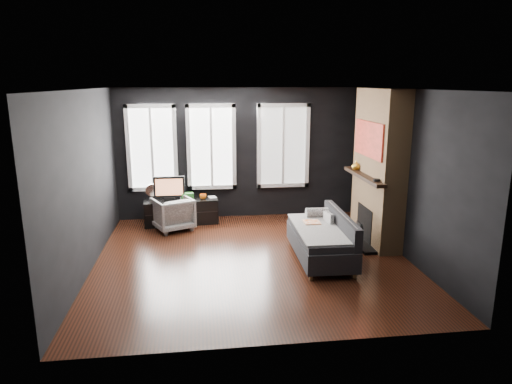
{
  "coord_description": "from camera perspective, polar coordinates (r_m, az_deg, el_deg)",
  "views": [
    {
      "loc": [
        -0.82,
        -6.9,
        2.8
      ],
      "look_at": [
        0.1,
        0.3,
        1.05
      ],
      "focal_mm": 32.0,
      "sensor_mm": 36.0,
      "label": 1
    }
  ],
  "objects": [
    {
      "name": "stripe_pillow",
      "position": [
        7.71,
        9.05,
        -3.59
      ],
      "size": [
        0.11,
        0.29,
        0.29
      ],
      "primitive_type": "cube",
      "rotation": [
        0.0,
        0.0,
        0.15
      ],
      "color": "gray",
      "rests_on": "sofa"
    },
    {
      "name": "desk_fan",
      "position": [
        9.26,
        -12.87,
        -0.03
      ],
      "size": [
        0.27,
        0.27,
        0.36
      ],
      "primitive_type": null,
      "rotation": [
        0.0,
        0.0,
        0.06
      ],
      "color": "#949494",
      "rests_on": "media_console"
    },
    {
      "name": "windows",
      "position": [
        9.37,
        -5.1,
        10.94
      ],
      "size": [
        4.0,
        0.16,
        1.76
      ],
      "primitive_type": null,
      "color": "white",
      "rests_on": "wall_back"
    },
    {
      "name": "fireplace",
      "position": [
        8.25,
        15.09,
        2.97
      ],
      "size": [
        0.7,
        1.62,
        2.7
      ],
      "primitive_type": null,
      "color": "#93724C",
      "rests_on": "floor"
    },
    {
      "name": "wall_back",
      "position": [
        9.54,
        -2.27,
        4.81
      ],
      "size": [
        5.0,
        0.02,
        2.7
      ],
      "primitive_type": "cube",
      "color": "black",
      "rests_on": "ground"
    },
    {
      "name": "storage_box",
      "position": [
        9.28,
        -8.59,
        -0.52
      ],
      "size": [
        0.27,
        0.2,
        0.13
      ],
      "primitive_type": "cube",
      "rotation": [
        0.0,
        0.0,
        0.23
      ],
      "color": "#297028",
      "rests_on": "media_console"
    },
    {
      "name": "sofa",
      "position": [
        7.46,
        8.08,
        -5.5
      ],
      "size": [
        0.93,
        1.79,
        0.76
      ],
      "primitive_type": null,
      "rotation": [
        0.0,
        0.0,
        -0.02
      ],
      "color": "#27272A",
      "rests_on": "floor"
    },
    {
      "name": "wall_right",
      "position": [
        7.79,
        18.1,
        2.16
      ],
      "size": [
        0.02,
        5.0,
        2.7
      ],
      "primitive_type": "cube",
      "color": "black",
      "rests_on": "ground"
    },
    {
      "name": "wall_left",
      "position": [
        7.25,
        -20.53,
        1.14
      ],
      "size": [
        0.02,
        5.0,
        2.7
      ],
      "primitive_type": "cube",
      "color": "black",
      "rests_on": "ground"
    },
    {
      "name": "book",
      "position": [
        9.34,
        -5.95,
        -0.12
      ],
      "size": [
        0.15,
        0.05,
        0.2
      ],
      "primitive_type": "imported",
      "rotation": [
        0.0,
        0.0,
        0.2
      ],
      "color": "#BDAB98",
      "rests_on": "media_console"
    },
    {
      "name": "mantel_clock",
      "position": [
        7.68,
        14.85,
        1.44
      ],
      "size": [
        0.13,
        0.13,
        0.04
      ],
      "primitive_type": "cylinder",
      "rotation": [
        0.0,
        0.0,
        0.2
      ],
      "color": "black",
      "rests_on": "fireplace"
    },
    {
      "name": "media_console",
      "position": [
        9.36,
        -9.34,
        -2.43
      ],
      "size": [
        1.49,
        0.59,
        0.5
      ],
      "primitive_type": null,
      "rotation": [
        0.0,
        0.0,
        0.09
      ],
      "color": "black",
      "rests_on": "floor"
    },
    {
      "name": "mantel_vase",
      "position": [
        8.58,
        12.4,
        3.26
      ],
      "size": [
        0.18,
        0.19,
        0.16
      ],
      "primitive_type": "imported",
      "rotation": [
        0.0,
        0.0,
        -0.12
      ],
      "color": "gold",
      "rests_on": "fireplace"
    },
    {
      "name": "armchair",
      "position": [
        8.99,
        -10.36,
        -2.47
      ],
      "size": [
        0.89,
        0.86,
        0.7
      ],
      "primitive_type": "imported",
      "rotation": [
        0.0,
        0.0,
        -2.72
      ],
      "color": "silver",
      "rests_on": "floor"
    },
    {
      "name": "mug",
      "position": [
        9.27,
        -6.63,
        -0.46
      ],
      "size": [
        0.15,
        0.13,
        0.13
      ],
      "primitive_type": "imported",
      "rotation": [
        0.0,
        0.0,
        -0.21
      ],
      "color": "orange",
      "rests_on": "media_console"
    },
    {
      "name": "monitor",
      "position": [
        9.21,
        -10.8,
        0.64
      ],
      "size": [
        0.62,
        0.13,
        0.55
      ],
      "primitive_type": null,
      "rotation": [
        0.0,
        0.0,
        0.0
      ],
      "color": "black",
      "rests_on": "media_console"
    },
    {
      "name": "floor",
      "position": [
        7.49,
        -0.47,
        -8.39
      ],
      "size": [
        5.0,
        5.0,
        0.0
      ],
      "primitive_type": "plane",
      "color": "black",
      "rests_on": "ground"
    },
    {
      "name": "ceiling",
      "position": [
        6.95,
        -0.52,
        12.73
      ],
      "size": [
        5.0,
        5.0,
        0.0
      ],
      "primitive_type": "plane",
      "color": "white",
      "rests_on": "ground"
    }
  ]
}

